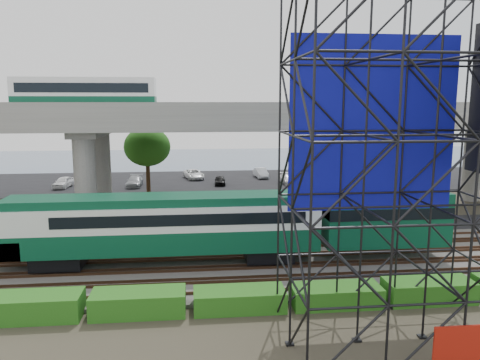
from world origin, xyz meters
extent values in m
plane|color=#474233|center=(0.00, 0.00, 0.00)|extent=(140.00, 140.00, 0.00)
cube|color=slate|center=(0.00, 2.00, 0.10)|extent=(90.00, 12.00, 0.20)
cube|color=black|center=(0.00, 10.50, 0.04)|extent=(90.00, 5.00, 0.08)
cube|color=black|center=(0.00, 34.00, 0.04)|extent=(90.00, 18.00, 0.08)
cube|color=slate|center=(0.00, 56.00, 0.01)|extent=(140.00, 40.00, 0.03)
cube|color=#472D1E|center=(0.00, -2.72, 0.28)|extent=(90.00, 0.08, 0.16)
cube|color=#472D1E|center=(0.00, -1.28, 0.28)|extent=(90.00, 0.08, 0.16)
cube|color=#472D1E|center=(0.00, -0.72, 0.28)|extent=(90.00, 0.08, 0.16)
cube|color=#472D1E|center=(0.00, 0.72, 0.28)|extent=(90.00, 0.08, 0.16)
cube|color=#472D1E|center=(0.00, 1.28, 0.28)|extent=(90.00, 0.08, 0.16)
cube|color=#472D1E|center=(0.00, 2.72, 0.28)|extent=(90.00, 0.08, 0.16)
cube|color=#472D1E|center=(0.00, 3.28, 0.28)|extent=(90.00, 0.08, 0.16)
cube|color=#472D1E|center=(0.00, 4.72, 0.28)|extent=(90.00, 0.08, 0.16)
cube|color=#472D1E|center=(0.00, 5.28, 0.28)|extent=(90.00, 0.08, 0.16)
cube|color=#472D1E|center=(0.00, 6.72, 0.28)|extent=(90.00, 0.08, 0.16)
cube|color=black|center=(-9.48, 2.00, 0.81)|extent=(3.00, 2.20, 0.90)
cube|color=black|center=(3.52, 2.00, 0.81)|extent=(3.00, 2.20, 0.90)
cube|color=#09432A|center=(-2.98, 2.00, 1.96)|extent=(19.00, 3.00, 1.40)
cube|color=silver|center=(-2.98, 2.00, 3.41)|extent=(19.00, 3.00, 1.50)
cube|color=#09432A|center=(-2.98, 2.00, 4.41)|extent=(19.00, 2.60, 0.50)
cube|color=black|center=(-1.98, 2.00, 3.46)|extent=(15.00, 3.06, 0.70)
ellipsoid|color=silver|center=(-12.48, 2.00, 2.86)|extent=(3.60, 3.00, 3.20)
cube|color=#09432A|center=(-12.48, 2.00, 1.81)|extent=(2.60, 3.00, 1.10)
cube|color=#09432A|center=(11.02, 2.00, 2.96)|extent=(8.00, 3.00, 3.40)
cube|color=#9E9B93|center=(0.00, 16.00, 8.60)|extent=(80.00, 12.00, 1.20)
cube|color=#9E9B93|center=(0.00, 10.25, 9.75)|extent=(80.00, 0.50, 1.10)
cube|color=#9E9B93|center=(0.00, 21.75, 9.75)|extent=(80.00, 0.50, 1.10)
cylinder|color=#9E9B93|center=(-10.00, 12.50, 4.00)|extent=(1.80, 1.80, 8.00)
cylinder|color=#9E9B93|center=(-10.00, 19.50, 4.00)|extent=(1.80, 1.80, 8.00)
cube|color=#9E9B93|center=(-10.00, 16.00, 7.70)|extent=(2.40, 9.00, 0.60)
cylinder|color=#9E9B93|center=(10.00, 12.50, 4.00)|extent=(1.80, 1.80, 8.00)
cylinder|color=#9E9B93|center=(10.00, 19.50, 4.00)|extent=(1.80, 1.80, 8.00)
cube|color=#9E9B93|center=(10.00, 16.00, 7.70)|extent=(2.40, 9.00, 0.60)
cylinder|color=#9E9B93|center=(28.00, 19.50, 4.00)|extent=(1.80, 1.80, 8.00)
cube|color=black|center=(-10.37, 16.00, 9.55)|extent=(12.00, 2.50, 0.70)
cube|color=#09432A|center=(-10.37, 16.00, 10.35)|extent=(12.00, 2.50, 0.90)
cube|color=silver|center=(-10.37, 16.00, 11.45)|extent=(12.00, 2.50, 1.30)
cube|color=black|center=(-10.37, 16.00, 11.50)|extent=(11.00, 2.56, 0.80)
cube|color=silver|center=(-10.37, 16.00, 12.25)|extent=(12.00, 2.40, 0.30)
cube|color=#0E119C|center=(7.30, -4.95, 9.30)|extent=(8.10, 0.08, 8.25)
cube|color=#AA180C|center=(8.80, -11.05, 1.30)|extent=(2.40, 0.08, 1.60)
cube|color=black|center=(7.30, -8.00, 0.04)|extent=(9.36, 6.36, 0.08)
cube|color=#1D5E15|center=(-9.00, -4.30, 0.60)|extent=(4.60, 1.80, 1.20)
cube|color=#1D5E15|center=(-4.00, -4.30, 0.58)|extent=(4.60, 1.80, 1.15)
cube|color=#1D5E15|center=(1.00, -4.30, 0.52)|extent=(4.60, 1.80, 1.03)
cube|color=#1D5E15|center=(6.00, -4.30, 0.51)|extent=(4.60, 1.80, 1.01)
cube|color=#1D5E15|center=(11.00, -4.30, 0.56)|extent=(4.60, 1.80, 1.12)
cylinder|color=#382314|center=(14.00, 12.50, 2.40)|extent=(0.44, 0.44, 4.80)
ellipsoid|color=#1D5E15|center=(14.00, 12.50, 5.60)|extent=(4.94, 4.94, 4.18)
cylinder|color=#382314|center=(-6.00, 24.00, 2.40)|extent=(0.44, 0.44, 4.80)
ellipsoid|color=#1D5E15|center=(-6.00, 24.00, 5.60)|extent=(4.94, 4.94, 4.18)
imported|color=black|center=(-7.85, 11.14, 0.81)|extent=(5.80, 4.25, 1.47)
imported|color=white|center=(-16.77, 31.00, 0.74)|extent=(2.04, 4.04, 1.32)
imported|color=#A2A6A9|center=(-13.65, 36.00, 0.66)|extent=(1.94, 3.67, 1.15)
imported|color=#93959A|center=(-8.32, 31.00, 0.70)|extent=(1.77, 4.30, 1.24)
imported|color=white|center=(-1.06, 36.00, 0.70)|extent=(3.06, 4.84, 1.24)
imported|color=black|center=(2.16, 31.00, 0.63)|extent=(1.44, 3.30, 1.11)
imported|color=silver|center=(8.07, 36.00, 0.73)|extent=(1.73, 4.04, 1.30)
imported|color=silver|center=(10.79, 31.00, 0.68)|extent=(2.06, 4.29, 1.20)
imported|color=#B9BDC1|center=(17.88, 36.00, 0.74)|extent=(2.49, 4.87, 1.32)
camera|label=1|loc=(-1.25, -26.40, 10.37)|focal=35.00mm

